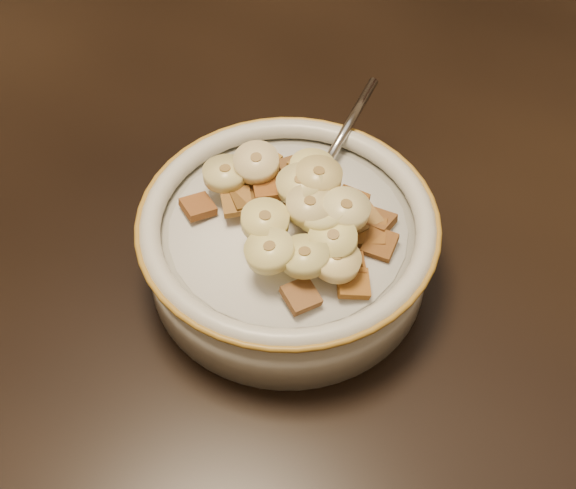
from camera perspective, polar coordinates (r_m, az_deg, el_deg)
The scene contains 41 objects.
floor at distance 1.37m, azimuth 0.82°, elevation -16.23°, with size 4.00×4.50×0.10m, color #422816.
table at distance 0.72m, azimuth 1.52°, elevation 8.85°, with size 1.40×0.90×0.04m, color black.
cereal_bowl at distance 0.56m, azimuth 0.00°, elevation -0.43°, with size 0.19×0.19×0.05m, color #ABA9A4.
milk at distance 0.54m, azimuth 0.00°, elevation 1.12°, with size 0.16×0.16×0.00m, color silver.
spoon at distance 0.56m, azimuth 1.47°, elevation 3.60°, with size 0.04×0.05×0.01m, color #A8A8A8.
cereal_square_0 at distance 0.56m, azimuth -3.75°, elevation 4.58°, with size 0.02×0.02×0.01m, color brown.
cereal_square_1 at distance 0.54m, azimuth -1.41°, elevation 4.04°, with size 0.02×0.02×0.01m, color #915019.
cereal_square_2 at distance 0.55m, azimuth -2.64°, elevation 4.52°, with size 0.02×0.02×0.01m, color brown.
cereal_square_3 at distance 0.54m, azimuth 6.40°, elevation 1.67°, with size 0.02×0.02×0.01m, color brown.
cereal_square_4 at distance 0.55m, azimuth -6.42°, elevation 2.69°, with size 0.02×0.02×0.01m, color brown.
cereal_square_5 at distance 0.54m, azimuth 3.30°, elevation 2.75°, with size 0.02×0.02×0.01m, color brown.
cereal_square_6 at distance 0.51m, azimuth 4.35°, elevation -1.42°, with size 0.02×0.02×0.01m, color brown.
cereal_square_7 at distance 0.53m, azimuth 6.54°, elevation 0.04°, with size 0.02×0.02×0.01m, color brown.
cereal_square_8 at distance 0.54m, azimuth 5.44°, elevation 1.79°, with size 0.02×0.02×0.01m, color olive.
cereal_square_9 at distance 0.52m, azimuth 1.65°, elevation 2.53°, with size 0.02×0.02×0.01m, color olive.
cereal_square_10 at distance 0.50m, azimuth 4.66°, elevation -2.75°, with size 0.02×0.02×0.01m, color #9A5A22.
cereal_square_11 at distance 0.54m, azimuth 4.50°, elevation 3.01°, with size 0.02×0.02×0.01m, color brown.
cereal_square_12 at distance 0.50m, azimuth 0.93°, elevation -3.68°, with size 0.02×0.02×0.01m, color brown.
cereal_square_13 at distance 0.53m, azimuth 1.66°, elevation 3.08°, with size 0.02×0.02×0.01m, color brown.
cereal_square_14 at distance 0.52m, azimuth 2.83°, elevation 1.76°, with size 0.02×0.02×0.01m, color brown.
cereal_square_15 at distance 0.57m, azimuth -1.78°, elevation 6.05°, with size 0.02×0.02×0.01m, color #9A671D.
cereal_square_16 at distance 0.54m, azimuth -3.66°, elevation 3.06°, with size 0.02×0.02×0.01m, color #935D25.
cereal_square_17 at distance 0.57m, azimuth -2.38°, elevation 5.46°, with size 0.02×0.02×0.01m, color brown.
cereal_square_18 at distance 0.51m, azimuth 3.89°, elevation -0.96°, with size 0.02×0.02×0.01m, color brown.
cereal_square_19 at distance 0.57m, azimuth 0.36°, elevation 5.45°, with size 0.02×0.02×0.01m, color brown.
cereal_square_20 at distance 0.54m, azimuth -3.04°, elevation 3.28°, with size 0.02×0.02×0.01m, color brown.
cereal_square_21 at distance 0.56m, azimuth 1.33°, elevation 5.52°, with size 0.02×0.02×0.01m, color brown.
cereal_square_22 at distance 0.53m, azimuth 5.96°, elevation 0.79°, with size 0.02×0.02×0.01m, color brown.
banana_slice_0 at distance 0.51m, azimuth 1.56°, elevation 2.77°, with size 0.03×0.03×0.01m, color #CCBA86.
banana_slice_1 at distance 0.50m, azimuth 3.44°, elevation -1.09°, with size 0.03×0.03×0.01m, color #FDECA5.
banana_slice_2 at distance 0.51m, azimuth 4.15°, elevation 2.54°, with size 0.03×0.03×0.01m, color #FFE799.
banana_slice_3 at distance 0.51m, azimuth 2.37°, elevation 2.19°, with size 0.03×0.03×0.01m, color #ECE192.
banana_slice_4 at distance 0.55m, azimuth -4.47°, elevation 5.07°, with size 0.03×0.03×0.01m, color #CFC27A.
banana_slice_5 at distance 0.53m, azimuth 2.20°, elevation 4.90°, with size 0.03×0.03×0.01m, color tan.
banana_slice_6 at distance 0.52m, azimuth 0.86°, elevation 4.32°, with size 0.03×0.03×0.01m, color #FFF38B.
banana_slice_7 at distance 0.50m, azimuth 3.22°, elevation 0.36°, with size 0.03×0.03×0.01m, color #DCC96F.
banana_slice_8 at distance 0.49m, azimuth -1.33°, elevation -0.46°, with size 0.03×0.03×0.01m, color #F6EC92.
banana_slice_9 at distance 0.51m, azimuth -1.64°, elevation 1.72°, with size 0.03×0.03×0.01m, color #F9E088.
banana_slice_10 at distance 0.49m, azimuth 1.18°, elevation -0.84°, with size 0.03×0.03×0.01m, color #E7DC83.
banana_slice_11 at distance 0.54m, azimuth -2.27°, elevation 5.85°, with size 0.03×0.03×0.01m, color #FEE0A0.
banana_slice_12 at distance 0.55m, azimuth 1.73°, elevation 5.40°, with size 0.03×0.03×0.01m, color #FAE379.
Camera 1 is at (0.27, -0.46, 1.21)m, focal length 50.00 mm.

